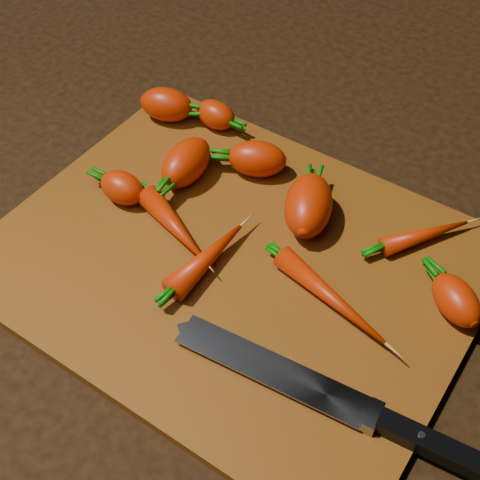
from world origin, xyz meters
The scene contains 14 objects.
ground centered at (0.00, 0.00, -0.01)m, with size 2.00×2.00×0.01m, color black.
cutting_board centered at (0.00, 0.00, 0.01)m, with size 0.50×0.40×0.01m, color #733909.
carrot_0 centered at (-0.21, 0.15, 0.03)m, with size 0.07×0.04×0.04m, color red.
carrot_1 centered at (-0.16, 0.00, 0.03)m, with size 0.06×0.04×0.04m, color red.
carrot_2 centered at (-0.12, 0.07, 0.04)m, with size 0.08×0.05×0.05m, color red.
carrot_3 centered at (0.04, 0.09, 0.04)m, with size 0.09×0.05×0.05m, color red.
carrot_4 centered at (-0.05, 0.13, 0.03)m, with size 0.07×0.04×0.04m, color red.
carrot_5 centered at (-0.15, 0.17, 0.03)m, with size 0.05×0.04×0.04m, color red.
carrot_6 centered at (0.22, 0.06, 0.03)m, with size 0.06×0.04×0.04m, color red.
carrot_7 centered at (0.16, 0.13, 0.02)m, with size 0.10×0.02×0.02m, color red.
carrot_8 centered at (0.12, 0.00, 0.02)m, with size 0.14×0.02×0.02m, color red.
carrot_9 centered at (-0.02, -0.03, 0.03)m, with size 0.11×0.03×0.03m, color red.
carrot_10 centered at (-0.07, -0.01, 0.03)m, with size 0.11×0.03×0.03m, color red.
knife centered at (0.13, -0.10, 0.02)m, with size 0.31×0.06×0.02m.
Camera 1 is at (0.27, -0.38, 0.56)m, focal length 50.00 mm.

